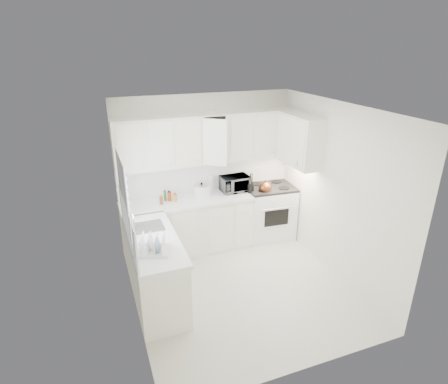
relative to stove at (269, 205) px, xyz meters
name	(u,v)px	position (x,y,z in m)	size (l,w,h in m)	color
floor	(241,287)	(-1.09, -1.27, -0.63)	(3.20, 3.20, 0.00)	silver
ceiling	(244,109)	(-1.09, -1.27, 1.97)	(3.20, 3.20, 0.00)	white
wall_back	(206,171)	(-1.09, 0.33, 0.67)	(3.00, 3.00, 0.00)	white
wall_front	(308,271)	(-1.09, -2.87, 0.67)	(3.00, 3.00, 0.00)	white
wall_left	(128,225)	(-2.59, -1.27, 0.67)	(3.20, 3.20, 0.00)	white
wall_right	(336,192)	(0.41, -1.27, 0.67)	(3.20, 3.20, 0.00)	white
window_blinds	(124,195)	(-2.57, -0.92, 0.92)	(0.06, 0.96, 1.06)	white
lower_cabinets_back	(190,226)	(-1.48, 0.03, -0.18)	(2.22, 0.60, 0.90)	white
lower_cabinets_left	(155,271)	(-2.29, -1.07, -0.18)	(0.60, 1.60, 0.90)	white
countertop_back	(189,201)	(-1.48, 0.02, 0.29)	(2.24, 0.64, 0.05)	white
countertop_left	(153,240)	(-2.28, -1.07, 0.29)	(0.64, 1.62, 0.05)	white
backsplash_back	(206,175)	(-1.09, 0.32, 0.59)	(2.98, 0.02, 0.55)	white
backsplash_left	(128,223)	(-2.58, -1.07, 0.59)	(0.02, 1.60, 0.55)	white
upper_cabinets_back	(208,162)	(-1.09, 0.16, 0.87)	(3.00, 0.33, 0.80)	white
upper_cabinets_right	(298,164)	(0.25, -0.45, 0.87)	(0.33, 0.90, 0.80)	white
sink	(148,219)	(-2.28, -0.72, 0.44)	(0.42, 0.38, 0.30)	gray
stove	(269,205)	(0.00, 0.00, 0.00)	(0.82, 0.67, 1.26)	white
tea_kettle	(265,186)	(-0.18, -0.16, 0.43)	(0.27, 0.23, 0.25)	brown
frying_pan	(275,183)	(0.18, 0.16, 0.33)	(0.25, 0.43, 0.04)	black
microwave	(235,182)	(-0.63, 0.10, 0.48)	(0.48, 0.27, 0.33)	gray
rice_cooker	(202,190)	(-1.26, 0.02, 0.45)	(0.26, 0.26, 0.26)	white
paper_towel	(211,184)	(-1.02, 0.25, 0.45)	(0.12, 0.12, 0.27)	white
utensil_crock	(251,183)	(-0.41, -0.07, 0.50)	(0.12, 0.12, 0.36)	black
dish_rack	(152,243)	(-2.34, -1.40, 0.44)	(0.43, 0.32, 0.24)	white
spice_left_0	(160,197)	(-1.94, 0.15, 0.38)	(0.06, 0.06, 0.13)	brown
spice_left_1	(165,198)	(-1.86, 0.06, 0.38)	(0.06, 0.06, 0.13)	#277737
spice_left_2	(169,195)	(-1.79, 0.15, 0.38)	(0.06, 0.06, 0.13)	#B23617
spice_left_3	(174,197)	(-1.71, 0.06, 0.38)	(0.06, 0.06, 0.13)	gold
sauce_right_0	(240,183)	(-0.51, 0.19, 0.41)	(0.06, 0.06, 0.19)	#B23617
sauce_right_1	(244,184)	(-0.45, 0.13, 0.41)	(0.06, 0.06, 0.19)	gold
sauce_right_2	(245,182)	(-0.40, 0.19, 0.41)	(0.06, 0.06, 0.19)	#503316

